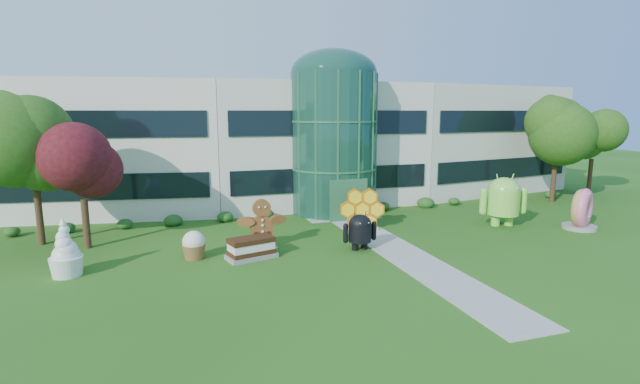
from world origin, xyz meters
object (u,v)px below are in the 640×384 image
object	(u,v)px
android_black	(360,229)
donut	(581,209)
gingerbread	(262,224)
android_green	(504,197)

from	to	relation	value
android_black	donut	distance (m)	14.65
donut	gingerbread	bearing A→B (deg)	144.17
android_green	donut	distance (m)	4.58
android_green	android_black	bearing A→B (deg)	-156.67
android_green	donut	size ratio (longest dim) A/B	1.41
android_black	gingerbread	bearing A→B (deg)	158.31
android_green	android_black	world-z (taller)	android_green
android_green	gingerbread	world-z (taller)	android_green
android_green	gingerbread	xyz separation A→B (m)	(-15.53, -0.22, -0.47)
android_black	android_green	bearing A→B (deg)	9.62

